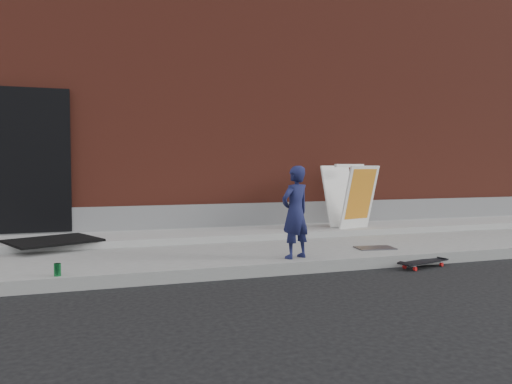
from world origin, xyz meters
name	(u,v)px	position (x,y,z in m)	size (l,w,h in m)	color
ground	(252,278)	(0.00, 0.00, 0.00)	(80.00, 80.00, 0.00)	black
sidewalk	(220,251)	(0.00, 1.50, 0.07)	(20.00, 3.00, 0.15)	slate
apron	(207,234)	(0.00, 2.40, 0.20)	(20.00, 1.20, 0.10)	#989893
building	(165,118)	(0.00, 6.99, 2.50)	(20.00, 8.10, 5.00)	maroon
child	(295,212)	(0.66, 0.27, 0.73)	(0.43, 0.28, 1.17)	#191D47
skateboard	(423,262)	(2.30, -0.12, 0.07)	(0.78, 0.38, 0.09)	#B31212
pizza_sign	(350,196)	(2.48, 2.15, 0.80)	(0.85, 0.93, 1.10)	white
soda_can	(57,270)	(-2.13, 0.11, 0.22)	(0.07, 0.07, 0.13)	#167233
doormat	(53,241)	(-2.30, 2.00, 0.27)	(1.14, 0.92, 0.03)	black
utility_plate	(375,248)	(2.02, 0.59, 0.16)	(0.53, 0.34, 0.02)	#4B4A4F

